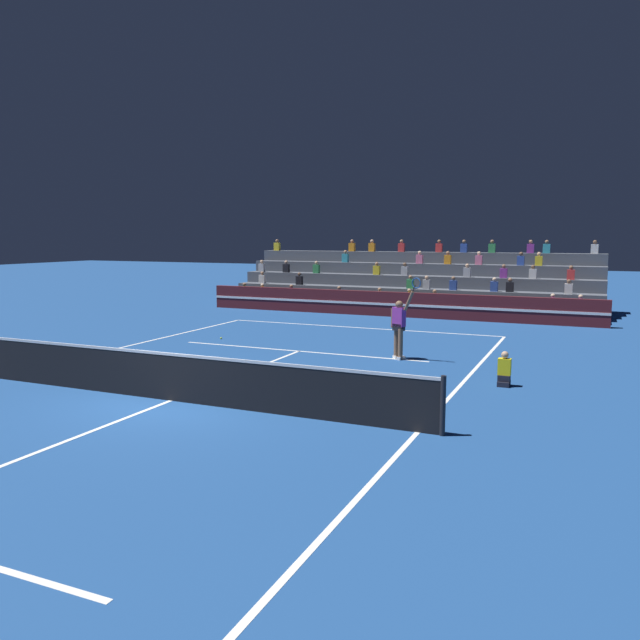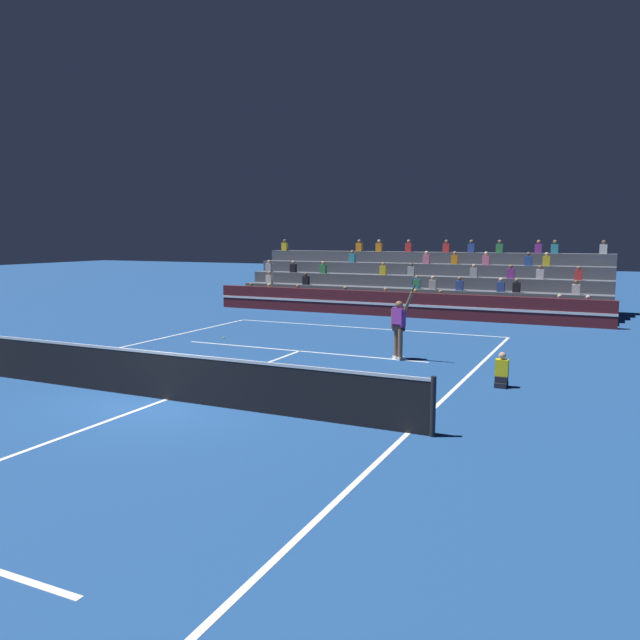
# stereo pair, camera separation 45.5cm
# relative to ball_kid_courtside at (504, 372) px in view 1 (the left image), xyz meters

# --- Properties ---
(ground_plane) EXTENTS (120.00, 120.00, 0.00)m
(ground_plane) POSITION_rel_ball_kid_courtside_xyz_m (-6.46, -4.31, -0.33)
(ground_plane) COLOR navy
(court_lines) EXTENTS (11.10, 23.90, 0.01)m
(court_lines) POSITION_rel_ball_kid_courtside_xyz_m (-6.46, -4.31, -0.33)
(court_lines) COLOR white
(court_lines) RESTS_ON ground
(tennis_net) EXTENTS (12.00, 0.10, 1.10)m
(tennis_net) POSITION_rel_ball_kid_courtside_xyz_m (-6.46, -4.31, 0.21)
(tennis_net) COLOR black
(tennis_net) RESTS_ON ground
(sponsor_banner_wall) EXTENTS (18.00, 0.26, 1.10)m
(sponsor_banner_wall) POSITION_rel_ball_kid_courtside_xyz_m (-6.46, 11.43, 0.22)
(sponsor_banner_wall) COLOR #51191E
(sponsor_banner_wall) RESTS_ON ground
(bleacher_stand) EXTENTS (17.70, 4.75, 3.38)m
(bleacher_stand) POSITION_rel_ball_kid_courtside_xyz_m (-6.45, 15.23, 0.69)
(bleacher_stand) COLOR #4C515B
(bleacher_stand) RESTS_ON ground
(ball_kid_courtside) EXTENTS (0.30, 0.36, 0.84)m
(ball_kid_courtside) POSITION_rel_ball_kid_courtside_xyz_m (0.00, 0.00, 0.00)
(ball_kid_courtside) COLOR black
(ball_kid_courtside) RESTS_ON ground
(tennis_player) EXTENTS (1.02, 0.56, 2.46)m
(tennis_player) POSITION_rel_ball_kid_courtside_xyz_m (-3.25, 2.16, 0.66)
(tennis_player) COLOR brown
(tennis_player) RESTS_ON ground
(tennis_ball) EXTENTS (0.07, 0.07, 0.07)m
(tennis_ball) POSITION_rel_ball_kid_courtside_xyz_m (-9.93, 3.10, -0.30)
(tennis_ball) COLOR #C6DB33
(tennis_ball) RESTS_ON ground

